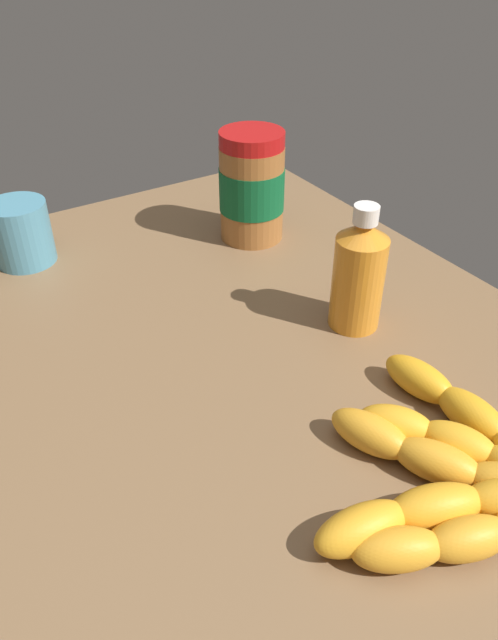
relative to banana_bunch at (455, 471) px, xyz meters
The scene contains 5 objects.
ground_plane 24.87cm from the banana_bunch, 157.83° to the right, with size 95.48×75.87×4.10cm, color brown.
banana_bunch is the anchor object (origin of this frame).
peanut_butter_jar 48.77cm from the banana_bunch, 168.36° to the left, with size 9.16×9.16×15.46cm.
honey_bottle 24.96cm from the banana_bunch, 160.32° to the left, with size 5.88×5.88×14.99cm.
coffee_mug 61.25cm from the banana_bunch, 160.63° to the right, with size 7.89×11.46×8.47cm.
Camera 1 is at (42.23, -23.59, 42.10)cm, focal length 34.00 mm.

